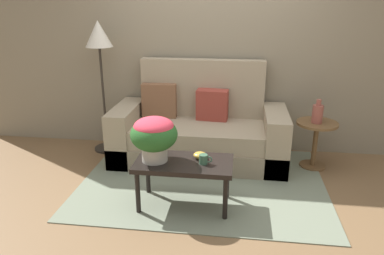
{
  "coord_description": "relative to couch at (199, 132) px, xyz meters",
  "views": [
    {
      "loc": [
        0.35,
        -3.47,
        1.88
      ],
      "look_at": [
        -0.12,
        0.1,
        0.61
      ],
      "focal_mm": 34.37,
      "sensor_mm": 36.0,
      "label": 1
    }
  ],
  "objects": [
    {
      "name": "ground_plane",
      "position": [
        0.12,
        -0.69,
        -0.34
      ],
      "size": [
        14.0,
        14.0,
        0.0
      ],
      "primitive_type": "plane",
      "color": "brown"
    },
    {
      "name": "wall_back",
      "position": [
        0.12,
        0.48,
        1.09
      ],
      "size": [
        6.4,
        0.12,
        2.86
      ],
      "primitive_type": "cube",
      "color": "gray",
      "rests_on": "ground"
    },
    {
      "name": "area_rug",
      "position": [
        0.12,
        -0.6,
        -0.34
      ],
      "size": [
        2.58,
        1.93,
        0.01
      ],
      "primitive_type": "cube",
      "color": "gray",
      "rests_on": "ground"
    },
    {
      "name": "couch",
      "position": [
        0.0,
        0.0,
        0.0
      ],
      "size": [
        2.05,
        0.89,
        1.18
      ],
      "color": "gray",
      "rests_on": "ground"
    },
    {
      "name": "coffee_table",
      "position": [
        -0.01,
        -1.11,
        0.06
      ],
      "size": [
        0.9,
        0.48,
        0.46
      ],
      "color": "black",
      "rests_on": "ground"
    },
    {
      "name": "side_table",
      "position": [
        1.36,
        -0.06,
        0.04
      ],
      "size": [
        0.46,
        0.46,
        0.55
      ],
      "color": "brown",
      "rests_on": "ground"
    },
    {
      "name": "floor_lamp",
      "position": [
        -1.23,
        0.13,
        0.99
      ],
      "size": [
        0.33,
        0.33,
        1.64
      ],
      "color": "#2D2823",
      "rests_on": "ground"
    },
    {
      "name": "potted_plant",
      "position": [
        -0.28,
        -1.12,
        0.38
      ],
      "size": [
        0.43,
        0.43,
        0.42
      ],
      "color": "#B7B2A8",
      "rests_on": "coffee_table"
    },
    {
      "name": "coffee_mug",
      "position": [
        0.17,
        -1.14,
        0.16
      ],
      "size": [
        0.12,
        0.08,
        0.09
      ],
      "color": "#3D664C",
      "rests_on": "coffee_table"
    },
    {
      "name": "snack_bowl",
      "position": [
        0.13,
        -1.03,
        0.15
      ],
      "size": [
        0.12,
        0.12,
        0.06
      ],
      "color": "gold",
      "rests_on": "coffee_table"
    },
    {
      "name": "table_vase",
      "position": [
        1.35,
        -0.08,
        0.32
      ],
      "size": [
        0.12,
        0.12,
        0.27
      ],
      "color": "#934C42",
      "rests_on": "side_table"
    }
  ]
}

